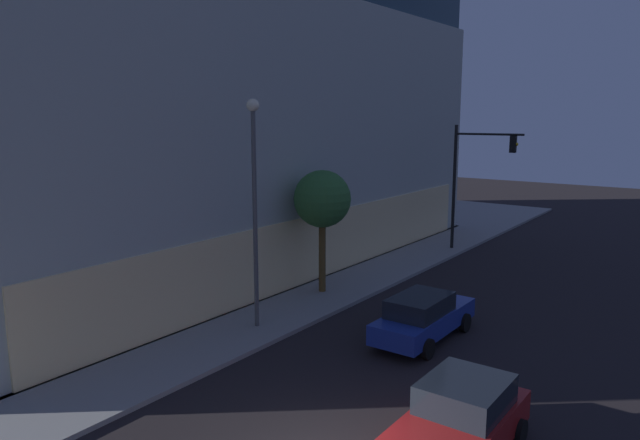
% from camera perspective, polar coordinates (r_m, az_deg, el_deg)
% --- Properties ---
extents(modern_building, '(32.41, 20.51, 15.09)m').
position_cam_1_polar(modern_building, '(33.64, -14.23, 9.53)').
color(modern_building, '#4C4C51').
rests_on(modern_building, ground).
extents(traffic_light_far_corner, '(0.57, 3.73, 6.94)m').
position_cam_1_polar(traffic_light_far_corner, '(33.67, 14.62, 4.76)').
color(traffic_light_far_corner, black).
rests_on(traffic_light_far_corner, sidewalk_corner).
extents(street_lamp_sidewalk, '(0.44, 0.44, 8.05)m').
position_cam_1_polar(street_lamp_sidewalk, '(20.59, -6.35, 3.20)').
color(street_lamp_sidewalk, '#535353').
rests_on(street_lamp_sidewalk, sidewalk_corner).
extents(sidewalk_tree, '(2.43, 2.43, 5.23)m').
position_cam_1_polar(sidewalk_tree, '(24.81, 0.22, 1.95)').
color(sidewalk_tree, brown).
rests_on(sidewalk_tree, sidewalk_corner).
extents(car_red, '(4.18, 2.20, 1.71)m').
position_cam_1_polar(car_red, '(14.49, 13.41, -18.18)').
color(car_red, maroon).
rests_on(car_red, ground).
extents(car_blue, '(4.82, 2.00, 1.63)m').
position_cam_1_polar(car_blue, '(20.82, 9.92, -9.15)').
color(car_blue, navy).
rests_on(car_blue, ground).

